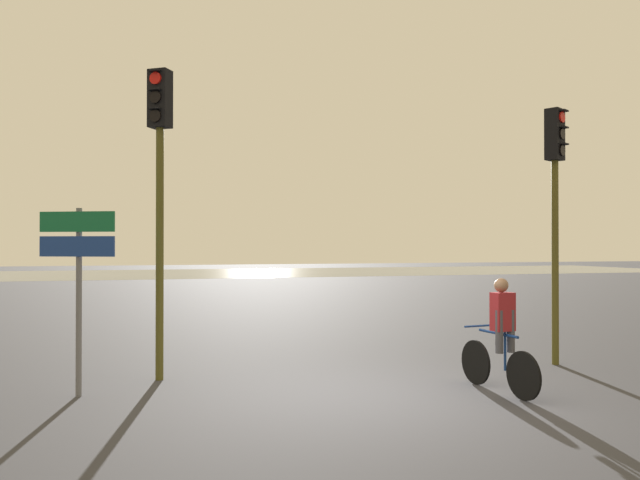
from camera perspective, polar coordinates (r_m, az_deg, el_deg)
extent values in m
plane|color=#333338|center=(8.75, 6.00, -14.27)|extent=(120.00, 120.00, 0.00)
cube|color=slate|center=(47.53, -12.05, -3.00)|extent=(80.00, 16.00, 0.01)
cylinder|color=#4C4719|center=(9.98, -14.45, -1.21)|extent=(0.12, 0.12, 3.91)
cube|color=black|center=(10.24, -14.42, 12.38)|extent=(0.40, 0.38, 0.90)
cylinder|color=red|center=(10.19, -14.82, 14.12)|extent=(0.18, 0.13, 0.19)
cube|color=black|center=(10.21, -14.88, 14.74)|extent=(0.22, 0.20, 0.02)
cylinder|color=black|center=(10.12, -14.83, 12.53)|extent=(0.18, 0.13, 0.19)
cube|color=black|center=(10.13, -14.89, 13.16)|extent=(0.22, 0.20, 0.02)
cylinder|color=black|center=(10.06, -14.83, 10.92)|extent=(0.18, 0.13, 0.19)
cube|color=black|center=(10.07, -14.89, 11.55)|extent=(0.22, 0.20, 0.02)
cylinder|color=#4C4719|center=(11.67, 20.70, -1.92)|extent=(0.12, 0.12, 3.58)
cube|color=black|center=(11.82, 20.66, 8.99)|extent=(0.40, 0.37, 0.90)
cylinder|color=red|center=(11.82, 21.27, 10.43)|extent=(0.18, 0.12, 0.19)
cube|color=black|center=(11.83, 21.36, 10.96)|extent=(0.22, 0.20, 0.02)
cylinder|color=black|center=(11.77, 21.27, 9.04)|extent=(0.18, 0.12, 0.19)
cube|color=black|center=(11.78, 21.36, 9.57)|extent=(0.22, 0.20, 0.02)
cylinder|color=black|center=(11.73, 21.28, 7.64)|extent=(0.18, 0.12, 0.19)
cube|color=black|center=(11.73, 21.37, 8.18)|extent=(0.22, 0.20, 0.02)
cylinder|color=slate|center=(9.26, -21.18, -5.32)|extent=(0.08, 0.08, 2.60)
cube|color=#116038|center=(9.18, -21.33, 1.57)|extent=(1.01, 0.49, 0.28)
cube|color=navy|center=(9.18, -21.34, -0.55)|extent=(1.01, 0.49, 0.28)
cylinder|color=black|center=(9.80, 14.04, -10.79)|extent=(0.11, 0.66, 0.66)
cylinder|color=black|center=(8.99, 18.11, -11.72)|extent=(0.11, 0.66, 0.66)
cylinder|color=navy|center=(9.31, 15.98, -8.22)|extent=(0.14, 0.84, 0.04)
cylinder|color=navy|center=(9.23, 16.57, -9.70)|extent=(0.04, 0.04, 0.55)
cylinder|color=navy|center=(9.68, 14.21, -7.63)|extent=(0.46, 0.08, 0.03)
cylinder|color=#3F3F47|center=(9.25, 17.05, -7.95)|extent=(0.11, 0.11, 0.60)
cylinder|color=#3F3F47|center=(9.12, 16.07, -8.06)|extent=(0.11, 0.11, 0.60)
cube|color=maroon|center=(9.19, 16.36, -6.31)|extent=(0.32, 0.23, 0.54)
sphere|color=#846047|center=(9.19, 16.24, -3.99)|extent=(0.20, 0.20, 0.20)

